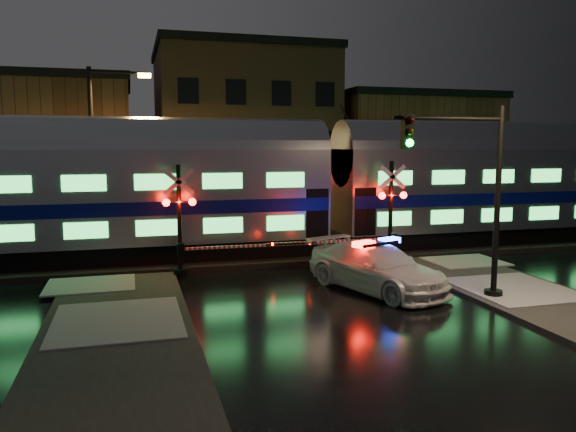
# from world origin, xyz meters

# --- Properties ---
(ground) EXTENTS (120.00, 120.00, 0.00)m
(ground) POSITION_xyz_m (0.00, 0.00, 0.00)
(ground) COLOR black
(ground) RESTS_ON ground
(ballast) EXTENTS (90.00, 4.20, 0.24)m
(ballast) POSITION_xyz_m (0.00, 5.00, 0.12)
(ballast) COLOR black
(ballast) RESTS_ON ground
(sidewalk_left) EXTENTS (4.00, 20.00, 0.12)m
(sidewalk_left) POSITION_xyz_m (-6.50, -6.00, 0.06)
(sidewalk_left) COLOR #2D2D2D
(sidewalk_left) RESTS_ON ground
(building_left) EXTENTS (14.00, 10.00, 9.00)m
(building_left) POSITION_xyz_m (-13.00, 22.00, 4.50)
(building_left) COLOR brown
(building_left) RESTS_ON ground
(building_mid) EXTENTS (12.00, 11.00, 11.50)m
(building_mid) POSITION_xyz_m (2.00, 22.50, 5.75)
(building_mid) COLOR brown
(building_mid) RESTS_ON ground
(building_right) EXTENTS (12.00, 10.00, 8.50)m
(building_right) POSITION_xyz_m (15.00, 22.00, 4.25)
(building_right) COLOR brown
(building_right) RESTS_ON ground
(train) EXTENTS (51.00, 3.12, 5.92)m
(train) POSITION_xyz_m (2.65, 5.00, 3.38)
(train) COLOR black
(train) RESTS_ON ballast
(police_car) EXTENTS (4.04, 6.02, 1.79)m
(police_car) POSITION_xyz_m (2.05, -1.45, 0.82)
(police_car) COLOR white
(police_car) RESTS_ON ground
(crossing_signal_right) EXTENTS (6.16, 0.67, 4.36)m
(crossing_signal_right) POSITION_xyz_m (4.08, 2.31, 1.81)
(crossing_signal_right) COLOR black
(crossing_signal_right) RESTS_ON ground
(crossing_signal_left) EXTENTS (6.06, 0.67, 4.29)m
(crossing_signal_left) POSITION_xyz_m (-3.95, 2.31, 1.78)
(crossing_signal_left) COLOR black
(crossing_signal_left) RESTS_ON ground
(traffic_light) EXTENTS (4.03, 0.71, 6.23)m
(traffic_light) POSITION_xyz_m (4.28, -3.58, 3.31)
(traffic_light) COLOR black
(traffic_light) RESTS_ON ground
(streetlight) EXTENTS (2.88, 0.30, 8.61)m
(streetlight) POSITION_xyz_m (-7.42, 9.00, 4.96)
(streetlight) COLOR black
(streetlight) RESTS_ON ground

